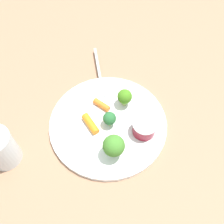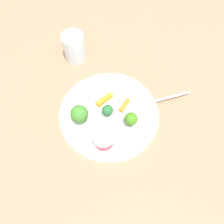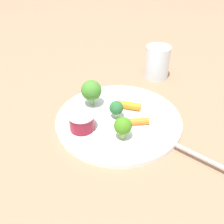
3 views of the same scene
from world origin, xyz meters
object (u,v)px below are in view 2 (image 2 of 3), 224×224
(plate, at_px, (109,114))
(carrot_stick_0, at_px, (125,105))
(broccoli_floret_0, at_px, (107,110))
(drinking_glass, at_px, (74,47))
(fork, at_px, (162,99))
(carrot_stick_1, at_px, (104,99))
(broccoli_floret_1, at_px, (79,114))
(sauce_cup, at_px, (104,139))
(broccoli_floret_2, at_px, (131,119))

(plate, distance_m, carrot_stick_0, 0.05)
(broccoli_floret_0, xyz_separation_m, drinking_glass, (0.10, 0.22, 0.01))
(fork, bearing_deg, carrot_stick_1, 131.58)
(carrot_stick_1, bearing_deg, drinking_glass, 68.79)
(carrot_stick_1, bearing_deg, broccoli_floret_1, 174.38)
(sauce_cup, xyz_separation_m, carrot_stick_0, (0.12, 0.02, -0.01))
(carrot_stick_0, relative_size, fork, 0.30)
(broccoli_floret_1, height_order, carrot_stick_1, broccoli_floret_1)
(broccoli_floret_0, distance_m, broccoli_floret_2, 0.07)
(sauce_cup, height_order, carrot_stick_0, sauce_cup)
(carrot_stick_0, height_order, fork, carrot_stick_0)
(broccoli_floret_1, distance_m, broccoli_floret_2, 0.13)
(broccoli_floret_2, height_order, fork, broccoli_floret_2)
(broccoli_floret_2, bearing_deg, fork, -10.46)
(carrot_stick_1, bearing_deg, plate, -121.38)
(broccoli_floret_0, height_order, broccoli_floret_1, broccoli_floret_1)
(fork, bearing_deg, drinking_glass, 96.95)
(broccoli_floret_2, bearing_deg, drinking_glass, 74.22)
(broccoli_floret_0, bearing_deg, broccoli_floret_1, 144.62)
(carrot_stick_0, bearing_deg, sauce_cup, -168.14)
(carrot_stick_1, xyz_separation_m, drinking_glass, (0.07, 0.18, 0.02))
(sauce_cup, bearing_deg, plate, 31.21)
(broccoli_floret_2, distance_m, drinking_glass, 0.29)
(sauce_cup, relative_size, fork, 0.37)
(broccoli_floret_1, distance_m, carrot_stick_0, 0.13)
(carrot_stick_0, distance_m, fork, 0.11)
(plate, bearing_deg, fork, -33.79)
(sauce_cup, bearing_deg, drinking_glass, 57.81)
(carrot_stick_0, distance_m, carrot_stick_1, 0.06)
(carrot_stick_1, height_order, drinking_glass, drinking_glass)
(sauce_cup, bearing_deg, broccoli_floret_1, 85.57)
(broccoli_floret_1, xyz_separation_m, drinking_glass, (0.16, 0.17, -0.01))
(carrot_stick_1, distance_m, drinking_glass, 0.20)
(sauce_cup, height_order, carrot_stick_1, sauce_cup)
(plate, height_order, fork, fork)
(broccoli_floret_0, relative_size, broccoli_floret_1, 0.65)
(carrot_stick_0, height_order, carrot_stick_1, carrot_stick_1)
(broccoli_floret_0, bearing_deg, broccoli_floret_2, -74.89)
(fork, bearing_deg, broccoli_floret_0, 147.02)
(plate, bearing_deg, sauce_cup, -148.79)
(broccoli_floret_0, bearing_deg, drinking_glass, 65.75)
(plate, bearing_deg, carrot_stick_0, -23.82)
(broccoli_floret_2, relative_size, fork, 0.33)
(plate, relative_size, broccoli_floret_0, 6.74)
(sauce_cup, xyz_separation_m, drinking_glass, (0.17, 0.26, 0.01))
(plate, height_order, broccoli_floret_1, broccoli_floret_1)
(plate, height_order, carrot_stick_1, carrot_stick_1)
(broccoli_floret_2, height_order, carrot_stick_0, broccoli_floret_2)
(sauce_cup, xyz_separation_m, broccoli_floret_0, (0.07, 0.04, 0.01))
(fork, height_order, drinking_glass, drinking_glass)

